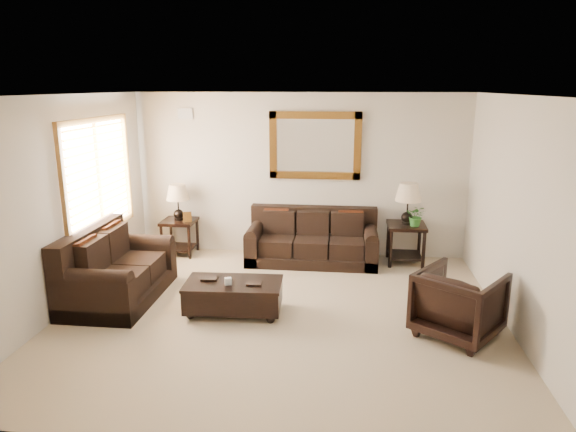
# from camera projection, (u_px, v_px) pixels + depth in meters

# --- Properties ---
(room) EXTENTS (5.51, 5.01, 2.71)m
(room) POSITION_uv_depth(u_px,v_px,m) (280.00, 211.00, 6.14)
(room) COLOR gray
(room) RESTS_ON ground
(window) EXTENTS (0.07, 1.96, 1.66)m
(window) POSITION_uv_depth(u_px,v_px,m) (99.00, 177.00, 7.25)
(window) COLOR white
(window) RESTS_ON room
(mirror) EXTENTS (1.50, 0.06, 1.10)m
(mirror) POSITION_uv_depth(u_px,v_px,m) (315.00, 146.00, 8.36)
(mirror) COLOR #502C10
(mirror) RESTS_ON room
(air_vent) EXTENTS (0.25, 0.02, 0.18)m
(air_vent) POSITION_uv_depth(u_px,v_px,m) (185.00, 114.00, 8.49)
(air_vent) COLOR #999999
(air_vent) RESTS_ON room
(sofa) EXTENTS (2.09, 0.90, 0.86)m
(sofa) POSITION_uv_depth(u_px,v_px,m) (312.00, 243.00, 8.38)
(sofa) COLOR black
(sofa) RESTS_ON room
(loveseat) EXTENTS (1.02, 1.72, 0.97)m
(loveseat) POSITION_uv_depth(u_px,v_px,m) (114.00, 273.00, 6.89)
(loveseat) COLOR black
(loveseat) RESTS_ON room
(end_table_left) EXTENTS (0.55, 0.55, 1.21)m
(end_table_left) POSITION_uv_depth(u_px,v_px,m) (178.00, 209.00, 8.60)
(end_table_left) COLOR black
(end_table_left) RESTS_ON room
(end_table_right) EXTENTS (0.60, 0.60, 1.31)m
(end_table_right) POSITION_uv_depth(u_px,v_px,m) (407.00, 212.00, 8.15)
(end_table_right) COLOR black
(end_table_right) RESTS_ON room
(coffee_table) EXTENTS (1.24, 0.71, 0.51)m
(coffee_table) POSITION_uv_depth(u_px,v_px,m) (234.00, 294.00, 6.47)
(coffee_table) COLOR black
(coffee_table) RESTS_ON room
(armchair) EXTENTS (1.14, 1.13, 0.86)m
(armchair) POSITION_uv_depth(u_px,v_px,m) (459.00, 300.00, 5.83)
(armchair) COLOR black
(armchair) RESTS_ON floor
(potted_plant) EXTENTS (0.38, 0.40, 0.26)m
(potted_plant) POSITION_uv_depth(u_px,v_px,m) (416.00, 218.00, 8.05)
(potted_plant) COLOR #285F20
(potted_plant) RESTS_ON end_table_right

